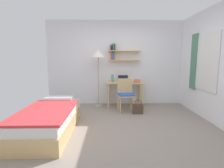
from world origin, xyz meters
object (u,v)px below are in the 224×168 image
(book_stack, at_px, (137,81))
(handbag, at_px, (138,109))
(desk_chair, at_px, (126,93))
(water_bottle, at_px, (112,78))
(standing_lamp, at_px, (98,56))
(laptop, at_px, (123,80))
(desk, at_px, (125,86))
(bed, at_px, (49,120))

(book_stack, relative_size, handbag, 0.54)
(desk_chair, height_order, handbag, desk_chair)
(water_bottle, xyz_separation_m, book_stack, (0.74, -0.11, -0.07))
(water_bottle, bearing_deg, desk_chair, -59.15)
(standing_lamp, bearing_deg, water_bottle, 12.59)
(standing_lamp, relative_size, laptop, 5.40)
(book_stack, bearing_deg, desk, 174.98)
(water_bottle, bearing_deg, standing_lamp, -167.41)
(book_stack, bearing_deg, bed, -137.83)
(standing_lamp, bearing_deg, desk, 1.28)
(desk_chair, height_order, water_bottle, water_bottle)
(bed, bearing_deg, book_stack, 42.17)
(standing_lamp, relative_size, handbag, 4.46)
(laptop, bearing_deg, desk, -22.72)
(laptop, distance_m, book_stack, 0.42)
(bed, distance_m, handbag, 2.23)
(bed, height_order, standing_lamp, standing_lamp)
(standing_lamp, distance_m, book_stack, 1.36)
(water_bottle, xyz_separation_m, handbag, (0.65, -0.84, -0.72))
(laptop, height_order, water_bottle, water_bottle)
(desk, xyz_separation_m, water_bottle, (-0.37, 0.08, 0.25))
(desk_chair, bearing_deg, desk, 87.65)
(bed, relative_size, book_stack, 9.26)
(desk_chair, distance_m, water_bottle, 0.76)
(standing_lamp, bearing_deg, desk_chair, -32.47)
(desk_chair, distance_m, book_stack, 0.67)
(book_stack, distance_m, handbag, 0.98)
(desk, height_order, water_bottle, water_bottle)
(book_stack, bearing_deg, handbag, -96.73)
(desk, xyz_separation_m, handbag, (0.28, -0.77, -0.47))
(bed, distance_m, water_bottle, 2.41)
(bed, distance_m, laptop, 2.54)
(bed, bearing_deg, standing_lamp, 64.79)
(desk_chair, xyz_separation_m, standing_lamp, (-0.77, 0.49, 1.00))
(desk_chair, bearing_deg, laptop, 93.02)
(desk, height_order, book_stack, book_stack)
(standing_lamp, xyz_separation_m, laptop, (0.74, 0.04, -0.71))
(standing_lamp, xyz_separation_m, water_bottle, (0.42, 0.09, -0.65))
(desk, relative_size, water_bottle, 4.88)
(handbag, bearing_deg, standing_lamp, 144.90)
(water_bottle, bearing_deg, handbag, -52.42)
(water_bottle, distance_m, book_stack, 0.75)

